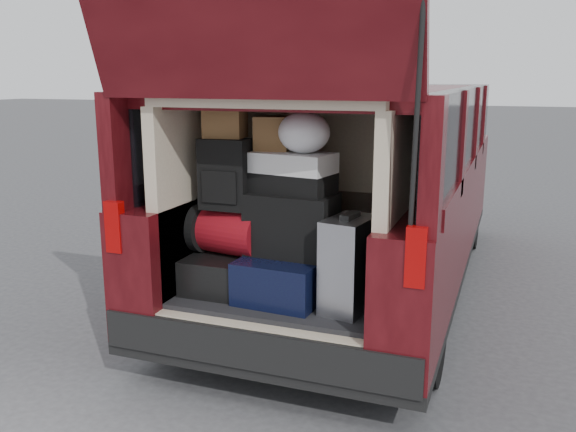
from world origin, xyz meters
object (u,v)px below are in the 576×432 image
twotone_duffel (288,172)px  black_soft_case (292,224)px  silver_roller (349,265)px  red_duffel (230,231)px  backpack (226,174)px  navy_hardshell (287,276)px  black_hardshell (226,270)px

twotone_duffel → black_soft_case: bearing=-35.0°
silver_roller → red_duffel: bearing=-178.3°
backpack → twotone_duffel: size_ratio=0.80×
twotone_duffel → navy_hardshell: bearing=-66.4°
red_duffel → black_soft_case: size_ratio=0.88×
red_duffel → twotone_duffel: size_ratio=0.85×
black_hardshell → black_soft_case: (0.44, 0.02, 0.34)m
black_hardshell → twotone_duffel: bearing=8.1°
navy_hardshell → silver_roller: bearing=-8.3°
black_hardshell → navy_hardshell: 0.42m
red_duffel → navy_hardshell: bearing=5.2°
silver_roller → black_soft_case: size_ratio=1.04×
navy_hardshell → black_soft_case: black_soft_case is taller
red_duffel → black_soft_case: (0.41, 0.01, 0.07)m
red_duffel → black_soft_case: 0.42m
red_duffel → backpack: bearing=-73.3°
black_hardshell → black_soft_case: size_ratio=1.06×
black_hardshell → backpack: size_ratio=1.28×
navy_hardshell → black_hardshell: bearing=-178.9°
black_soft_case → silver_roller: bearing=-14.6°
backpack → twotone_duffel: bearing=12.5°
red_duffel → black_hardshell: bearing=-136.8°
navy_hardshell → backpack: 0.72m
navy_hardshell → silver_roller: 0.44m
silver_roller → twotone_duffel: (-0.43, 0.16, 0.48)m
black_soft_case → backpack: bearing=-170.1°
black_hardshell → silver_roller: silver_roller is taller
twotone_duffel → silver_roller: bearing=-10.5°
black_soft_case → backpack: (-0.41, -0.05, 0.29)m
silver_roller → red_duffel: 0.82m
red_duffel → backpack: size_ratio=1.07×
red_duffel → backpack: backpack is taller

